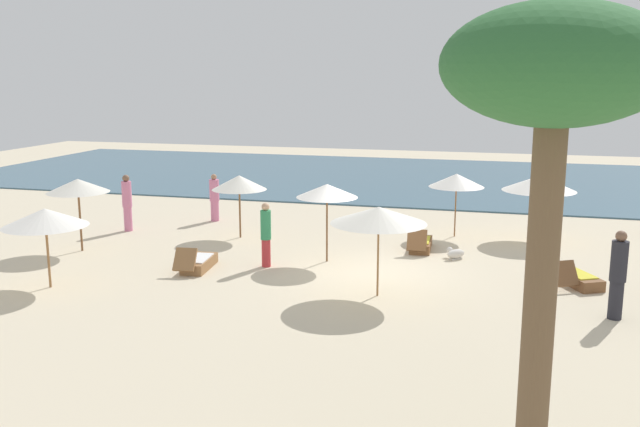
{
  "coord_description": "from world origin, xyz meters",
  "views": [
    {
      "loc": [
        3.39,
        -17.71,
        5.21
      ],
      "look_at": [
        -1.89,
        1.94,
        1.1
      ],
      "focal_mm": 39.0,
      "sensor_mm": 36.0,
      "label": 1
    }
  ],
  "objects_px": {
    "lounger_3": "(421,244)",
    "person_0": "(214,197)",
    "umbrella_2": "(457,180)",
    "umbrella_3": "(239,183)",
    "lounger_1": "(198,263)",
    "palm_0": "(554,83)",
    "dog": "(455,254)",
    "person_2": "(618,274)",
    "person_1": "(266,234)",
    "lounger_2": "(576,278)",
    "person_5": "(127,202)",
    "umbrella_4": "(379,215)",
    "umbrella_5": "(327,191)",
    "surfboard": "(401,222)",
    "umbrella_6": "(45,217)",
    "umbrella_0": "(78,186)",
    "umbrella_1": "(539,183)"
  },
  "relations": [
    {
      "from": "lounger_3",
      "to": "person_0",
      "type": "distance_m",
      "value": 8.03
    },
    {
      "from": "umbrella_2",
      "to": "umbrella_3",
      "type": "distance_m",
      "value": 6.97
    },
    {
      "from": "lounger_1",
      "to": "palm_0",
      "type": "distance_m",
      "value": 12.75
    },
    {
      "from": "dog",
      "to": "umbrella_2",
      "type": "bearing_deg",
      "value": 94.57
    },
    {
      "from": "person_2",
      "to": "lounger_1",
      "type": "bearing_deg",
      "value": 173.24
    },
    {
      "from": "umbrella_3",
      "to": "person_1",
      "type": "xyz_separation_m",
      "value": [
        1.97,
        -3.06,
        -0.88
      ]
    },
    {
      "from": "lounger_2",
      "to": "dog",
      "type": "distance_m",
      "value": 3.58
    },
    {
      "from": "lounger_1",
      "to": "lounger_3",
      "type": "height_order",
      "value": "lounger_3"
    },
    {
      "from": "umbrella_2",
      "to": "lounger_3",
      "type": "height_order",
      "value": "umbrella_2"
    },
    {
      "from": "person_5",
      "to": "umbrella_2",
      "type": "bearing_deg",
      "value": 10.77
    },
    {
      "from": "umbrella_2",
      "to": "umbrella_4",
      "type": "bearing_deg",
      "value": -101.0
    },
    {
      "from": "umbrella_2",
      "to": "person_5",
      "type": "relative_size",
      "value": 1.08
    },
    {
      "from": "umbrella_4",
      "to": "lounger_1",
      "type": "bearing_deg",
      "value": 169.04
    },
    {
      "from": "umbrella_2",
      "to": "umbrella_4",
      "type": "xyz_separation_m",
      "value": [
        -1.31,
        -6.74,
        0.12
      ]
    },
    {
      "from": "lounger_3",
      "to": "lounger_2",
      "type": "bearing_deg",
      "value": -31.47
    },
    {
      "from": "umbrella_3",
      "to": "person_5",
      "type": "height_order",
      "value": "umbrella_3"
    },
    {
      "from": "umbrella_5",
      "to": "palm_0",
      "type": "xyz_separation_m",
      "value": [
        5.23,
        -9.92,
        3.09
      ]
    },
    {
      "from": "person_0",
      "to": "surfboard",
      "type": "height_order",
      "value": "person_0"
    },
    {
      "from": "person_0",
      "to": "umbrella_6",
      "type": "bearing_deg",
      "value": -95.13
    },
    {
      "from": "umbrella_5",
      "to": "umbrella_6",
      "type": "distance_m",
      "value": 7.31
    },
    {
      "from": "umbrella_2",
      "to": "umbrella_3",
      "type": "xyz_separation_m",
      "value": [
        -6.69,
        -1.95,
        -0.05
      ]
    },
    {
      "from": "umbrella_5",
      "to": "umbrella_6",
      "type": "height_order",
      "value": "umbrella_5"
    },
    {
      "from": "person_2",
      "to": "palm_0",
      "type": "bearing_deg",
      "value": -105.61
    },
    {
      "from": "umbrella_0",
      "to": "lounger_3",
      "type": "relative_size",
      "value": 1.31
    },
    {
      "from": "umbrella_2",
      "to": "lounger_2",
      "type": "bearing_deg",
      "value": -54.17
    },
    {
      "from": "umbrella_2",
      "to": "person_1",
      "type": "bearing_deg",
      "value": -133.32
    },
    {
      "from": "umbrella_1",
      "to": "lounger_2",
      "type": "distance_m",
      "value": 5.13
    },
    {
      "from": "umbrella_0",
      "to": "dog",
      "type": "distance_m",
      "value": 11.18
    },
    {
      "from": "umbrella_1",
      "to": "person_2",
      "type": "height_order",
      "value": "umbrella_1"
    },
    {
      "from": "umbrella_2",
      "to": "surfboard",
      "type": "relative_size",
      "value": 1.06
    },
    {
      "from": "umbrella_3",
      "to": "umbrella_5",
      "type": "xyz_separation_m",
      "value": [
        3.44,
        -2.11,
        0.22
      ]
    },
    {
      "from": "person_5",
      "to": "umbrella_6",
      "type": "bearing_deg",
      "value": -77.08
    },
    {
      "from": "umbrella_2",
      "to": "dog",
      "type": "xyz_separation_m",
      "value": [
        0.23,
        -2.86,
        -1.69
      ]
    },
    {
      "from": "umbrella_1",
      "to": "person_5",
      "type": "height_order",
      "value": "umbrella_1"
    },
    {
      "from": "umbrella_2",
      "to": "palm_0",
      "type": "bearing_deg",
      "value": -81.95
    },
    {
      "from": "lounger_2",
      "to": "person_0",
      "type": "bearing_deg",
      "value": 157.76
    },
    {
      "from": "umbrella_0",
      "to": "person_2",
      "type": "height_order",
      "value": "umbrella_0"
    },
    {
      "from": "umbrella_6",
      "to": "lounger_2",
      "type": "height_order",
      "value": "umbrella_6"
    },
    {
      "from": "person_0",
      "to": "palm_0",
      "type": "xyz_separation_m",
      "value": [
        10.5,
        -14.21,
        4.25
      ]
    },
    {
      "from": "umbrella_4",
      "to": "person_0",
      "type": "bearing_deg",
      "value": 136.01
    },
    {
      "from": "person_2",
      "to": "person_5",
      "type": "height_order",
      "value": "person_2"
    },
    {
      "from": "umbrella_4",
      "to": "person_5",
      "type": "height_order",
      "value": "umbrella_4"
    },
    {
      "from": "umbrella_4",
      "to": "lounger_1",
      "type": "distance_m",
      "value": 5.5
    },
    {
      "from": "lounger_2",
      "to": "lounger_3",
      "type": "xyz_separation_m",
      "value": [
        -4.2,
        2.57,
        0.0
      ]
    },
    {
      "from": "lounger_3",
      "to": "dog",
      "type": "height_order",
      "value": "lounger_3"
    },
    {
      "from": "person_1",
      "to": "person_2",
      "type": "relative_size",
      "value": 0.91
    },
    {
      "from": "palm_0",
      "to": "lounger_1",
      "type": "bearing_deg",
      "value": 135.56
    },
    {
      "from": "dog",
      "to": "person_0",
      "type": "bearing_deg",
      "value": 160.56
    },
    {
      "from": "umbrella_3",
      "to": "person_5",
      "type": "relative_size",
      "value": 1.06
    },
    {
      "from": "lounger_3",
      "to": "person_1",
      "type": "bearing_deg",
      "value": -142.65
    }
  ]
}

